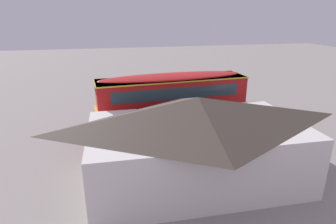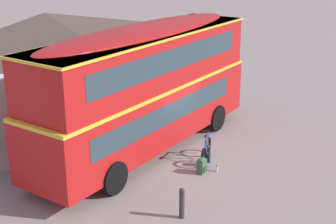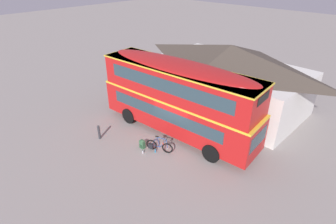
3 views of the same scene
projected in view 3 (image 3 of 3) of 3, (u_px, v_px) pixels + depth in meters
ground_plane at (176, 139)px, 17.20m from camera, size 120.00×120.00×0.00m
double_decker_bus at (178, 96)px, 16.69m from camera, size 10.94×3.22×4.79m
touring_bicycle at (158, 146)px, 15.94m from camera, size 1.59×0.85×1.04m
backpack_on_ground at (142, 144)px, 16.25m from camera, size 0.33×0.31×0.57m
water_bottle_blue_sports at (155, 151)px, 15.95m from camera, size 0.08×0.08×0.25m
water_bottle_clear_plastic at (143, 152)px, 15.86m from camera, size 0.08×0.08×0.23m
pub_building at (228, 75)px, 20.40m from camera, size 11.75×7.00×4.75m
kerb_bollard at (99, 132)px, 17.04m from camera, size 0.16×0.16×0.97m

